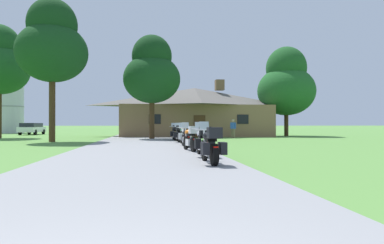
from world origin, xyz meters
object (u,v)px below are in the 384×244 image
at_px(motorcycle_green_fifth_in_row, 184,135).
at_px(tree_by_lodge_front, 152,72).
at_px(motorcycle_black_farthest_in_row, 175,133).
at_px(tree_left_near, 52,45).
at_px(motorcycle_black_nearest_to_camera, 211,146).
at_px(metal_silo_distant, 9,103).
at_px(motorcycle_silver_second_in_row, 203,142).
at_px(motorcycle_black_sixth_in_row, 179,134).
at_px(motorcycle_orange_third_in_row, 190,139).
at_px(tree_right_of_lodge, 286,84).
at_px(bystander_blue_shirt_near_lodge, 233,128).
at_px(motorcycle_silver_fourth_in_row, 186,136).
at_px(parked_white_suv_far_left, 32,128).

height_order(motorcycle_green_fifth_in_row, tree_by_lodge_front, tree_by_lodge_front).
distance_m(motorcycle_black_farthest_in_row, tree_left_near, 10.84).
bearing_deg(motorcycle_black_nearest_to_camera, metal_silo_distant, 115.08).
bearing_deg(tree_left_near, motorcycle_silver_second_in_row, -55.54).
height_order(motorcycle_green_fifth_in_row, metal_silo_distant, metal_silo_distant).
bearing_deg(motorcycle_black_sixth_in_row, motorcycle_black_nearest_to_camera, -92.07).
relative_size(motorcycle_green_fifth_in_row, motorcycle_black_farthest_in_row, 1.00).
height_order(motorcycle_orange_third_in_row, tree_right_of_lodge, tree_right_of_lodge).
bearing_deg(motorcycle_silver_second_in_row, tree_by_lodge_front, 95.94).
bearing_deg(motorcycle_green_fifth_in_row, motorcycle_black_nearest_to_camera, -94.21).
distance_m(bystander_blue_shirt_near_lodge, tree_left_near, 16.24).
height_order(motorcycle_black_farthest_in_row, metal_silo_distant, metal_silo_distant).
xyz_separation_m(bystander_blue_shirt_near_lodge, metal_silo_distant, (-27.03, 21.07, 3.26)).
bearing_deg(motorcycle_black_nearest_to_camera, motorcycle_black_farthest_in_row, 87.55).
bearing_deg(tree_by_lodge_front, motorcycle_green_fifth_in_row, -78.01).
xyz_separation_m(motorcycle_orange_third_in_row, metal_silo_distant, (-21.42, 36.04, 3.59)).
xyz_separation_m(motorcycle_black_farthest_in_row, tree_left_near, (-8.78, -0.03, 6.35)).
xyz_separation_m(motorcycle_silver_fourth_in_row, motorcycle_black_sixth_in_row, (0.03, 5.13, -0.01)).
xyz_separation_m(bystander_blue_shirt_near_lodge, tree_by_lodge_front, (-7.24, -1.17, 4.65)).
bearing_deg(motorcycle_silver_fourth_in_row, motorcycle_black_farthest_in_row, 87.14).
bearing_deg(tree_by_lodge_front, motorcycle_orange_third_in_row, -83.24).
distance_m(tree_by_lodge_front, parked_white_suv_far_left, 20.73).
xyz_separation_m(motorcycle_black_nearest_to_camera, tree_left_near, (-8.76, 15.52, 6.35)).
height_order(bystander_blue_shirt_near_lodge, tree_left_near, tree_left_near).
distance_m(motorcycle_orange_third_in_row, tree_by_lodge_front, 14.77).
bearing_deg(tree_left_near, motorcycle_orange_third_in_row, -49.73).
xyz_separation_m(tree_left_near, metal_silo_distant, (-12.68, 25.72, -2.75)).
xyz_separation_m(motorcycle_silver_fourth_in_row, tree_left_near, (-8.84, 7.59, 6.34)).
height_order(motorcycle_black_nearest_to_camera, motorcycle_orange_third_in_row, same).
height_order(motorcycle_black_farthest_in_row, tree_left_near, tree_left_near).
bearing_deg(tree_right_of_lodge, tree_by_lodge_front, -156.53).
relative_size(motorcycle_black_farthest_in_row, tree_right_of_lodge, 0.22).
relative_size(tree_left_near, tree_right_of_lodge, 1.08).
distance_m(motorcycle_silver_fourth_in_row, motorcycle_black_sixth_in_row, 5.13).
bearing_deg(motorcycle_black_nearest_to_camera, motorcycle_silver_second_in_row, 84.33).
height_order(motorcycle_silver_fourth_in_row, motorcycle_green_fifth_in_row, same).
xyz_separation_m(motorcycle_green_fifth_in_row, tree_left_near, (-8.95, 5.21, 6.35)).
bearing_deg(motorcycle_orange_third_in_row, bystander_blue_shirt_near_lodge, 61.91).
height_order(tree_right_of_lodge, metal_silo_distant, tree_right_of_lodge).
relative_size(motorcycle_black_nearest_to_camera, motorcycle_silver_second_in_row, 1.00).
height_order(motorcycle_silver_second_in_row, motorcycle_green_fifth_in_row, same).
distance_m(motorcycle_black_sixth_in_row, metal_silo_distant, 35.65).
distance_m(motorcycle_silver_fourth_in_row, tree_right_of_lodge, 21.86).
distance_m(motorcycle_black_nearest_to_camera, motorcycle_black_sixth_in_row, 13.06).
bearing_deg(motorcycle_black_sixth_in_row, tree_right_of_lodge, 42.54).
bearing_deg(bystander_blue_shirt_near_lodge, metal_silo_distant, -1.49).
relative_size(motorcycle_orange_third_in_row, motorcycle_black_sixth_in_row, 1.00).
bearing_deg(motorcycle_black_farthest_in_row, motorcycle_silver_second_in_row, -91.08).
bearing_deg(motorcycle_silver_fourth_in_row, motorcycle_silver_second_in_row, -92.49).
relative_size(motorcycle_black_nearest_to_camera, motorcycle_black_farthest_in_row, 1.00).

